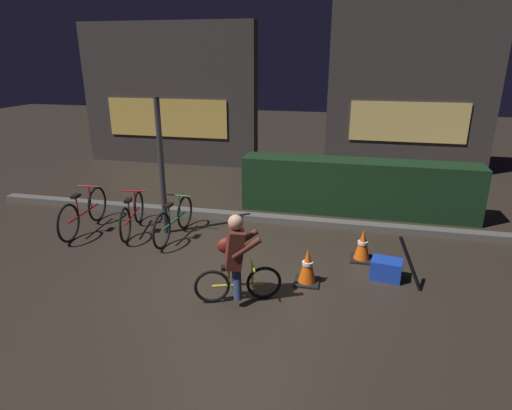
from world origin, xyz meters
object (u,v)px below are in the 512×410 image
(street_post, at_px, (162,168))
(cyclist, at_px, (236,258))
(traffic_cone_near, at_px, (308,266))
(closed_umbrella, at_px, (410,264))
(parked_bike_leftmost, at_px, (84,212))
(blue_crate, at_px, (386,269))
(parked_bike_left_mid, at_px, (132,215))
(parked_bike_center_left, at_px, (174,220))
(traffic_cone_far, at_px, (362,246))

(street_post, distance_m, cyclist, 2.81)
(traffic_cone_near, relative_size, closed_umbrella, 0.65)
(traffic_cone_near, distance_m, closed_umbrella, 1.44)
(parked_bike_leftmost, xyz_separation_m, blue_crate, (5.48, -0.66, -0.21))
(parked_bike_left_mid, height_order, closed_umbrella, closed_umbrella)
(parked_bike_left_mid, bearing_deg, parked_bike_center_left, -109.23)
(traffic_cone_far, xyz_separation_m, blue_crate, (0.35, -0.55, -0.10))
(parked_bike_left_mid, relative_size, parked_bike_center_left, 0.97)
(closed_umbrella, bearing_deg, traffic_cone_far, -47.43)
(parked_bike_center_left, height_order, traffic_cone_near, parked_bike_center_left)
(traffic_cone_near, bearing_deg, parked_bike_left_mid, 160.53)
(parked_bike_left_mid, distance_m, blue_crate, 4.64)
(street_post, bearing_deg, traffic_cone_far, -5.59)
(traffic_cone_near, height_order, traffic_cone_far, traffic_cone_near)
(parked_bike_left_mid, xyz_separation_m, traffic_cone_far, (4.21, -0.26, -0.08))
(parked_bike_left_mid, relative_size, cyclist, 1.25)
(traffic_cone_far, bearing_deg, parked_bike_center_left, 177.05)
(traffic_cone_near, distance_m, cyclist, 1.17)
(parked_bike_left_mid, xyz_separation_m, cyclist, (2.54, -1.88, 0.29))
(closed_umbrella, bearing_deg, blue_crate, -36.96)
(traffic_cone_far, relative_size, cyclist, 0.42)
(blue_crate, relative_size, closed_umbrella, 0.52)
(parked_bike_left_mid, bearing_deg, parked_bike_leftmost, 85.94)
(traffic_cone_far, distance_m, blue_crate, 0.66)
(blue_crate, xyz_separation_m, cyclist, (-2.03, -1.07, 0.48))
(parked_bike_center_left, height_order, closed_umbrella, closed_umbrella)
(blue_crate, distance_m, cyclist, 2.34)
(blue_crate, bearing_deg, cyclist, -152.15)
(cyclist, xyz_separation_m, closed_umbrella, (2.31, 0.82, -0.23))
(parked_bike_center_left, relative_size, cyclist, 1.28)
(parked_bike_center_left, relative_size, traffic_cone_far, 3.03)
(traffic_cone_far, distance_m, cyclist, 2.36)
(street_post, xyz_separation_m, cyclist, (1.91, -1.97, -0.62))
(blue_crate, xyz_separation_m, closed_umbrella, (0.29, -0.25, 0.25))
(parked_bike_left_mid, distance_m, cyclist, 3.17)
(traffic_cone_near, bearing_deg, traffic_cone_far, 50.40)
(traffic_cone_far, distance_m, closed_umbrella, 1.03)
(parked_bike_left_mid, relative_size, traffic_cone_far, 2.95)
(parked_bike_left_mid, xyz_separation_m, parked_bike_center_left, (0.87, -0.09, 0.00))
(parked_bike_left_mid, distance_m, traffic_cone_near, 3.64)
(cyclist, bearing_deg, parked_bike_center_left, 112.02)
(parked_bike_leftmost, distance_m, parked_bike_center_left, 1.80)
(parked_bike_leftmost, height_order, parked_bike_left_mid, parked_bike_leftmost)
(parked_bike_leftmost, relative_size, parked_bike_center_left, 1.09)
(street_post, distance_m, parked_bike_center_left, 0.96)
(blue_crate, bearing_deg, traffic_cone_far, 122.47)
(cyclist, bearing_deg, street_post, 113.31)
(parked_bike_center_left, bearing_deg, blue_crate, -98.73)
(street_post, relative_size, cyclist, 2.00)
(parked_bike_left_mid, bearing_deg, traffic_cone_far, -106.89)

